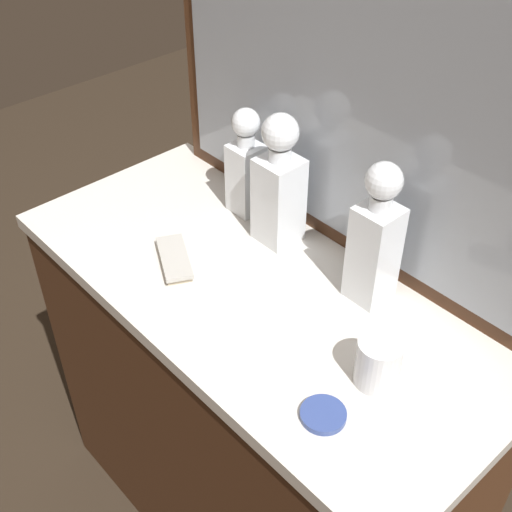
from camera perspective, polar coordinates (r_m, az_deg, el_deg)
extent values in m
cube|color=#472816|center=(1.78, 0.00, -14.10)|extent=(1.12, 0.51, 0.90)
cube|color=silver|center=(1.44, 0.00, -2.99)|extent=(1.16, 0.53, 0.03)
cube|color=#472816|center=(1.38, 7.84, 13.17)|extent=(1.03, 0.03, 0.70)
cube|color=gray|center=(1.37, 7.41, 12.99)|extent=(0.95, 0.01, 0.62)
cube|color=white|center=(1.35, 9.98, 0.18)|extent=(0.08, 0.08, 0.22)
cube|color=brown|center=(1.37, 9.85, -0.70)|extent=(0.07, 0.07, 0.17)
cylinder|color=white|center=(1.28, 10.59, 4.52)|extent=(0.04, 0.04, 0.03)
sphere|color=white|center=(1.25, 10.85, 6.31)|extent=(0.07, 0.07, 0.07)
cube|color=white|center=(1.60, -0.82, 6.62)|extent=(0.07, 0.07, 0.18)
cube|color=brown|center=(1.61, -0.81, 5.76)|extent=(0.06, 0.06, 0.12)
cylinder|color=white|center=(1.55, -0.86, 9.84)|extent=(0.04, 0.04, 0.03)
sphere|color=white|center=(1.52, -0.87, 11.30)|extent=(0.07, 0.07, 0.07)
cube|color=white|center=(1.50, 1.93, 4.77)|extent=(0.09, 0.09, 0.21)
cube|color=brown|center=(1.51, 1.91, 3.85)|extent=(0.08, 0.08, 0.15)
cylinder|color=white|center=(1.43, 2.04, 8.69)|extent=(0.05, 0.05, 0.03)
sphere|color=white|center=(1.41, 2.09, 10.49)|extent=(0.08, 0.08, 0.08)
cylinder|color=white|center=(1.23, 10.38, -8.87)|extent=(0.08, 0.08, 0.10)
cylinder|color=silver|center=(1.26, 10.15, -10.17)|extent=(0.08, 0.08, 0.01)
cube|color=#B7A88C|center=(1.49, -6.94, -0.48)|extent=(0.15, 0.11, 0.01)
cube|color=#B7B5AD|center=(1.48, -6.97, -0.12)|extent=(0.16, 0.12, 0.01)
cylinder|color=#33478C|center=(1.19, 5.74, -13.29)|extent=(0.08, 0.08, 0.01)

